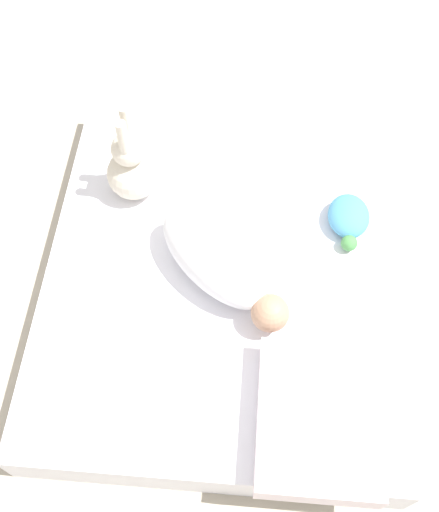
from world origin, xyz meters
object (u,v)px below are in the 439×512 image
(swaddled_baby, at_px, (219,261))
(pillow, at_px, (318,419))
(bunny_plush, at_px, (132,168))
(turtle_plush, at_px, (349,218))

(swaddled_baby, xyz_separation_m, pillow, (0.42, 0.29, -0.04))
(bunny_plush, xyz_separation_m, turtle_plush, (0.08, 0.68, -0.08))
(bunny_plush, distance_m, turtle_plush, 0.69)
(pillow, bearing_deg, bunny_plush, -140.94)
(pillow, relative_size, bunny_plush, 1.15)
(bunny_plush, bearing_deg, turtle_plush, 83.08)
(pillow, bearing_deg, turtle_plush, 171.26)
(pillow, relative_size, turtle_plush, 1.96)
(swaddled_baby, distance_m, pillow, 0.51)
(pillow, distance_m, bunny_plush, 0.93)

